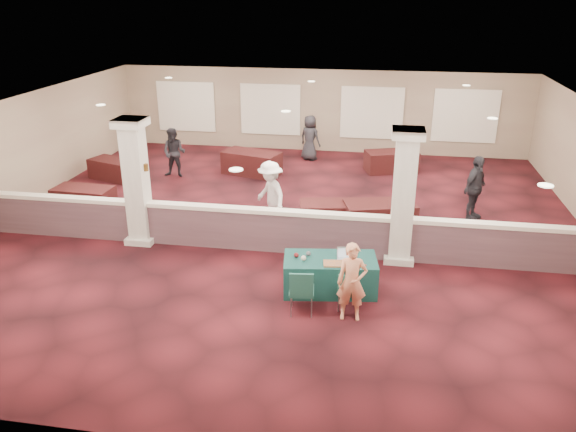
% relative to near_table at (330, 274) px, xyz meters
% --- Properties ---
extents(ground, '(16.00, 16.00, 0.00)m').
position_rel_near_table_xyz_m(ground, '(-1.51, 3.23, -0.38)').
color(ground, '#4E131A').
rests_on(ground, ground).
extents(wall_back, '(16.00, 0.04, 3.20)m').
position_rel_near_table_xyz_m(wall_back, '(-1.51, 11.23, 1.22)').
color(wall_back, gray).
rests_on(wall_back, ground).
extents(wall_front, '(16.00, 0.04, 3.20)m').
position_rel_near_table_xyz_m(wall_front, '(-1.51, -4.77, 1.22)').
color(wall_front, gray).
rests_on(wall_front, ground).
extents(wall_left, '(0.04, 16.00, 3.20)m').
position_rel_near_table_xyz_m(wall_left, '(-9.51, 3.23, 1.22)').
color(wall_left, gray).
rests_on(wall_left, ground).
extents(ceiling, '(16.00, 16.00, 0.02)m').
position_rel_near_table_xyz_m(ceiling, '(-1.51, 3.23, 2.82)').
color(ceiling, white).
rests_on(ceiling, wall_back).
extents(partition_wall, '(15.60, 0.28, 1.10)m').
position_rel_near_table_xyz_m(partition_wall, '(-1.51, 1.73, 0.19)').
color(partition_wall, '#513740').
rests_on(partition_wall, ground).
extents(column_left, '(0.72, 0.72, 3.20)m').
position_rel_near_table_xyz_m(column_left, '(-5.01, 1.73, 1.26)').
color(column_left, beige).
rests_on(column_left, ground).
extents(column_right, '(0.72, 0.72, 3.20)m').
position_rel_near_table_xyz_m(column_right, '(1.49, 1.73, 1.26)').
color(column_right, beige).
rests_on(column_right, ground).
extents(sconce_left, '(0.12, 0.12, 0.18)m').
position_rel_near_table_xyz_m(sconce_left, '(-5.29, 1.73, 1.62)').
color(sconce_left, brown).
rests_on(sconce_left, column_left).
extents(sconce_right, '(0.12, 0.12, 0.18)m').
position_rel_near_table_xyz_m(sconce_right, '(-4.73, 1.73, 1.62)').
color(sconce_right, brown).
rests_on(sconce_right, column_left).
extents(near_table, '(2.08, 1.25, 0.75)m').
position_rel_near_table_xyz_m(near_table, '(0.00, 0.00, 0.00)').
color(near_table, '#0E3530').
rests_on(near_table, ground).
extents(conf_chair_main, '(0.47, 0.47, 0.85)m').
position_rel_near_table_xyz_m(conf_chair_main, '(0.45, -0.78, 0.13)').
color(conf_chair_main, '#1D554C').
rests_on(conf_chair_main, ground).
extents(conf_chair_side, '(0.55, 0.55, 0.98)m').
position_rel_near_table_xyz_m(conf_chair_side, '(-0.46, -1.07, 0.20)').
color(conf_chair_side, '#1D554C').
rests_on(conf_chair_side, ground).
extents(woman, '(0.61, 0.43, 1.60)m').
position_rel_near_table_xyz_m(woman, '(0.52, -1.04, 0.42)').
color(woman, '#EEA367').
rests_on(woman, ground).
extents(far_table_front_left, '(1.74, 0.93, 0.69)m').
position_rel_near_table_xyz_m(far_table_front_left, '(-7.56, 3.53, -0.03)').
color(far_table_front_left, black).
rests_on(far_table_front_left, ground).
extents(far_table_front_center, '(1.80, 1.12, 0.68)m').
position_rel_near_table_xyz_m(far_table_front_center, '(-0.32, 3.53, -0.04)').
color(far_table_front_center, black).
rests_on(far_table_front_center, ground).
extents(far_table_front_right, '(2.04, 1.40, 0.76)m').
position_rel_near_table_xyz_m(far_table_front_right, '(0.99, 3.53, 0.00)').
color(far_table_front_right, black).
rests_on(far_table_front_right, ground).
extents(far_table_back_left, '(1.85, 1.32, 0.68)m').
position_rel_near_table_xyz_m(far_table_back_left, '(-8.01, 6.43, -0.04)').
color(far_table_back_left, black).
rests_on(far_table_back_left, ground).
extents(far_table_back_center, '(2.15, 1.48, 0.79)m').
position_rel_near_table_xyz_m(far_table_back_center, '(-3.51, 7.76, 0.02)').
color(far_table_back_center, black).
rests_on(far_table_back_center, ground).
extents(far_table_back_right, '(1.98, 1.41, 0.73)m').
position_rel_near_table_xyz_m(far_table_back_right, '(1.31, 8.89, -0.01)').
color(far_table_back_right, black).
rests_on(far_table_back_right, ground).
extents(attendee_a, '(0.82, 0.46, 1.69)m').
position_rel_near_table_xyz_m(attendee_a, '(-6.05, 7.04, 0.47)').
color(attendee_a, black).
rests_on(attendee_a, ground).
extents(attendee_b, '(1.18, 1.25, 1.84)m').
position_rel_near_table_xyz_m(attendee_b, '(-1.93, 3.23, 0.54)').
color(attendee_b, silver).
rests_on(attendee_b, ground).
extents(attendee_c, '(1.03, 1.17, 1.83)m').
position_rel_near_table_xyz_m(attendee_c, '(3.56, 4.73, 0.54)').
color(attendee_c, black).
rests_on(attendee_c, ground).
extents(attendee_d, '(0.95, 0.78, 1.70)m').
position_rel_near_table_xyz_m(attendee_d, '(-1.74, 9.86, 0.47)').
color(attendee_d, black).
rests_on(attendee_d, ground).
extents(laptop_base, '(0.37, 0.28, 0.02)m').
position_rel_near_table_xyz_m(laptop_base, '(0.31, -0.01, 0.39)').
color(laptop_base, '#B9B9BD').
rests_on(laptop_base, near_table).
extents(laptop_screen, '(0.34, 0.06, 0.23)m').
position_rel_near_table_xyz_m(laptop_screen, '(0.30, 0.11, 0.51)').
color(laptop_screen, '#B9B9BD').
rests_on(laptop_screen, near_table).
extents(screen_glow, '(0.31, 0.05, 0.20)m').
position_rel_near_table_xyz_m(screen_glow, '(0.30, 0.10, 0.49)').
color(screen_glow, '#B1BFD4').
rests_on(screen_glow, near_table).
extents(knitting, '(0.45, 0.36, 0.03)m').
position_rel_near_table_xyz_m(knitting, '(0.09, -0.25, 0.39)').
color(knitting, orange).
rests_on(knitting, near_table).
extents(yarn_cream, '(0.11, 0.11, 0.11)m').
position_rel_near_table_xyz_m(yarn_cream, '(-0.55, -0.18, 0.43)').
color(yarn_cream, beige).
rests_on(yarn_cream, near_table).
extents(yarn_red, '(0.10, 0.10, 0.10)m').
position_rel_near_table_xyz_m(yarn_red, '(-0.72, -0.05, 0.43)').
color(yarn_red, maroon).
rests_on(yarn_red, near_table).
extents(yarn_grey, '(0.11, 0.11, 0.11)m').
position_rel_near_table_xyz_m(yarn_grey, '(-0.48, 0.06, 0.43)').
color(yarn_grey, '#4E4D52').
rests_on(yarn_grey, near_table).
extents(scissors, '(0.13, 0.05, 0.01)m').
position_rel_near_table_xyz_m(scissors, '(0.70, -0.19, 0.38)').
color(scissors, '#B12512').
rests_on(scissors, near_table).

